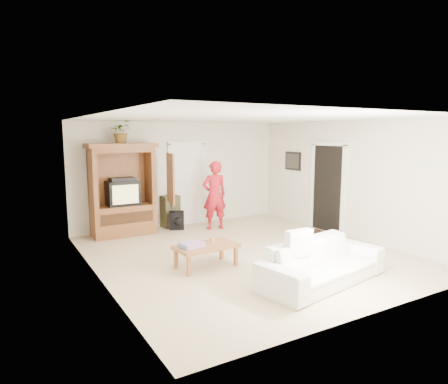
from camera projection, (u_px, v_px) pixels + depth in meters
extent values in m
plane|color=tan|center=(245.00, 254.00, 7.73)|extent=(6.00, 6.00, 0.00)
plane|color=white|center=(246.00, 118.00, 7.35)|extent=(6.00, 6.00, 0.00)
plane|color=silver|center=(181.00, 174.00, 10.11)|extent=(5.50, 0.00, 5.50)
plane|color=silver|center=(377.00, 215.00, 4.97)|extent=(5.50, 0.00, 5.50)
plane|color=silver|center=(97.00, 200.00, 6.17)|extent=(0.00, 6.00, 6.00)
plane|color=silver|center=(349.00, 179.00, 8.90)|extent=(0.00, 6.00, 6.00)
cube|color=brown|center=(124.00, 220.00, 9.15)|extent=(1.40, 0.60, 0.70)
cube|color=brown|center=(93.00, 181.00, 8.69)|extent=(0.10, 0.60, 1.20)
cube|color=brown|center=(150.00, 177.00, 9.33)|extent=(0.10, 0.60, 1.20)
cube|color=brown|center=(119.00, 178.00, 9.24)|extent=(1.40, 0.06, 1.20)
cube|color=brown|center=(121.00, 150.00, 8.92)|extent=(1.40, 0.60, 0.10)
cube|color=brown|center=(121.00, 145.00, 8.90)|extent=(1.52, 0.68, 0.10)
cube|color=brown|center=(170.00, 178.00, 9.10)|extent=(0.16, 0.67, 1.15)
cube|color=black|center=(122.00, 193.00, 9.08)|extent=(0.70, 0.52, 0.55)
cube|color=tan|center=(126.00, 194.00, 8.85)|extent=(0.58, 0.02, 0.42)
cube|color=black|center=(122.00, 179.00, 9.01)|extent=(0.55, 0.35, 0.08)
cube|color=brown|center=(127.00, 218.00, 8.89)|extent=(1.19, 0.03, 0.25)
cube|color=white|center=(187.00, 185.00, 10.19)|extent=(0.85, 0.05, 2.04)
cube|color=black|center=(328.00, 189.00, 9.45)|extent=(0.05, 0.90, 2.04)
cube|color=black|center=(293.00, 161.00, 10.48)|extent=(0.03, 0.60, 0.48)
cube|color=#382316|center=(313.00, 232.00, 9.38)|extent=(0.60, 0.40, 0.02)
imported|color=#4C7238|center=(121.00, 131.00, 8.84)|extent=(0.62, 0.61, 0.52)
imported|color=#AE1723|center=(214.00, 195.00, 9.67)|extent=(0.66, 0.48, 1.66)
imported|color=white|center=(322.00, 262.00, 6.20)|extent=(2.36, 1.27, 0.65)
cube|color=brown|center=(206.00, 246.00, 6.92)|extent=(1.13, 0.67, 0.06)
cube|color=brown|center=(189.00, 266.00, 6.50)|extent=(0.06, 0.06, 0.35)
cube|color=brown|center=(176.00, 259.00, 6.87)|extent=(0.06, 0.06, 0.35)
cube|color=brown|center=(236.00, 256.00, 7.03)|extent=(0.06, 0.06, 0.35)
cube|color=brown|center=(221.00, 250.00, 7.40)|extent=(0.06, 0.06, 0.35)
cube|color=#FF5476|center=(192.00, 245.00, 6.77)|extent=(0.43, 0.35, 0.08)
cylinder|color=tan|center=(212.00, 240.00, 7.02)|extent=(0.08, 0.08, 0.10)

